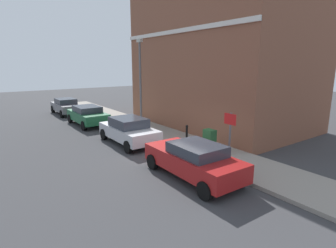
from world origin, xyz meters
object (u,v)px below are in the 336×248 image
(car_grey, at_px, (66,106))
(street_sign, at_px, (230,132))
(car_red, at_px, (194,159))
(lamppost, at_px, (140,80))
(car_green, at_px, (88,115))
(utility_cabinet, at_px, (209,142))
(bollard_near_cabinet, at_px, (187,134))
(car_silver, at_px, (129,130))

(car_grey, bearing_deg, street_sign, -174.67)
(car_red, relative_size, lamppost, 0.76)
(car_green, bearing_deg, lamppost, -146.07)
(utility_cabinet, relative_size, bollard_near_cabinet, 1.11)
(car_silver, relative_size, car_green, 1.00)
(car_green, distance_m, car_grey, 5.38)
(street_sign, bearing_deg, car_grey, 95.53)
(car_green, bearing_deg, car_red, 179.88)
(car_red, distance_m, lamppost, 8.72)
(car_green, height_order, lamppost, lamppost)
(car_green, relative_size, lamppost, 0.72)
(car_grey, distance_m, bollard_near_cabinet, 13.85)
(utility_cabinet, bearing_deg, car_grey, 98.79)
(car_silver, xyz_separation_m, utility_cabinet, (2.12, -4.15, -0.07))
(car_silver, bearing_deg, bollard_near_cabinet, -136.40)
(car_silver, xyz_separation_m, lamppost, (2.19, 2.38, 2.55))
(car_grey, xyz_separation_m, utility_cabinet, (2.39, -15.44, -0.05))
(lamppost, bearing_deg, car_red, -106.34)
(bollard_near_cabinet, height_order, street_sign, street_sign)
(car_red, bearing_deg, car_green, 1.24)
(car_grey, bearing_deg, car_red, -179.84)
(car_grey, xyz_separation_m, lamppost, (2.45, -8.90, 2.57))
(car_green, distance_m, lamppost, 4.98)
(car_red, height_order, car_grey, car_red)
(car_silver, bearing_deg, car_green, 2.24)
(lamppost, bearing_deg, car_silver, -132.56)
(car_red, height_order, car_green, car_red)
(car_grey, distance_m, lamppost, 9.59)
(utility_cabinet, height_order, bollard_near_cabinet, utility_cabinet)
(street_sign, xyz_separation_m, lamppost, (0.78, 8.37, 1.64))
(car_green, relative_size, car_grey, 1.01)
(utility_cabinet, distance_m, street_sign, 2.20)
(street_sign, bearing_deg, utility_cabinet, 68.76)
(car_silver, xyz_separation_m, car_grey, (-0.26, 11.29, -0.02))
(car_red, relative_size, car_green, 1.06)
(car_silver, xyz_separation_m, street_sign, (1.41, -5.99, 0.91))
(bollard_near_cabinet, xyz_separation_m, lamppost, (-0.04, 4.72, 2.60))
(car_red, bearing_deg, utility_cabinet, -56.28)
(car_silver, distance_m, car_green, 5.91)
(street_sign, bearing_deg, car_green, 97.82)
(car_red, relative_size, car_silver, 1.05)
(utility_cabinet, xyz_separation_m, bollard_near_cabinet, (0.10, 1.81, 0.02))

